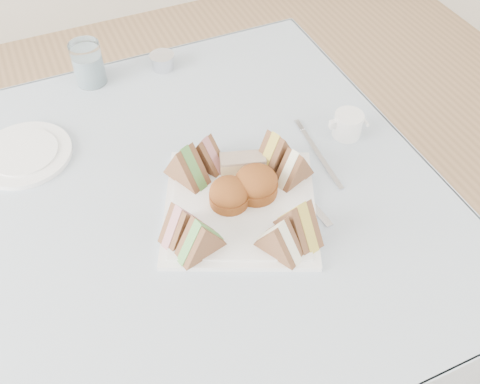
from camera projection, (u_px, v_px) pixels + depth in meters
name	position (u px, v px, depth m)	size (l,w,h in m)	color
floor	(203.00, 356.00, 1.64)	(4.00, 4.00, 0.00)	#9E7751
table	(196.00, 293.00, 1.36)	(0.90, 0.90, 0.74)	brown
tablecloth	(184.00, 198.00, 1.08)	(1.02, 1.02, 0.01)	#A4BBCF
serving_plate	(240.00, 207.00, 1.05)	(0.30, 0.30, 0.01)	white
sandwich_fl_a	(181.00, 221.00, 0.97)	(0.09, 0.04, 0.08)	brown
sandwich_fl_b	(200.00, 236.00, 0.95)	(0.09, 0.04, 0.08)	brown
sandwich_fr_a	(299.00, 219.00, 0.97)	(0.10, 0.05, 0.09)	brown
sandwich_fr_b	(280.00, 237.00, 0.95)	(0.09, 0.04, 0.08)	brown
sandwich_bl_a	(186.00, 163.00, 1.06)	(0.10, 0.05, 0.09)	brown
sandwich_bl_b	(206.00, 152.00, 1.09)	(0.09, 0.04, 0.08)	brown
sandwich_br_a	(294.00, 165.00, 1.07)	(0.09, 0.04, 0.08)	brown
sandwich_br_b	(275.00, 150.00, 1.09)	(0.10, 0.05, 0.09)	brown
scone_left	(229.00, 194.00, 1.03)	(0.08, 0.08, 0.05)	brown
scone_right	(256.00, 183.00, 1.05)	(0.09, 0.09, 0.06)	brown
pastry_slice	(243.00, 164.00, 1.09)	(0.09, 0.04, 0.04)	tan
side_plate	(25.00, 154.00, 1.15)	(0.20, 0.20, 0.01)	white
water_glass	(88.00, 64.00, 1.29)	(0.07, 0.07, 0.11)	white
tea_strainer	(163.00, 62.00, 1.35)	(0.06, 0.06, 0.04)	silver
knife	(303.00, 194.00, 1.08)	(0.01, 0.19, 0.00)	silver
fork	(321.00, 158.00, 1.15)	(0.01, 0.19, 0.00)	silver
creamer_jug	(348.00, 125.00, 1.18)	(0.06, 0.06, 0.06)	white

